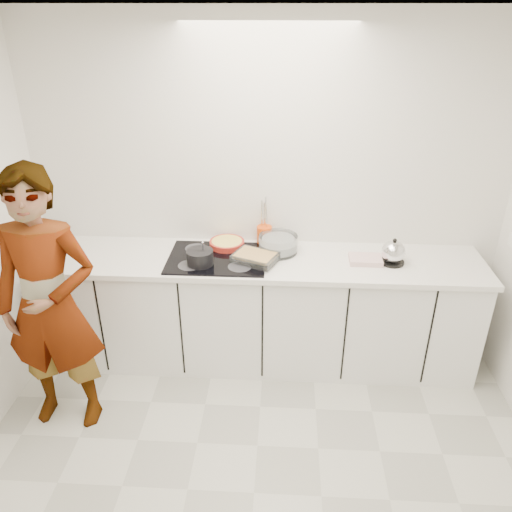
# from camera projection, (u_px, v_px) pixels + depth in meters

# --- Properties ---
(floor) EXTENTS (3.60, 3.20, 0.00)m
(floor) POSITION_uv_depth(u_px,v_px,m) (254.00, 493.00, 2.97)
(floor) COLOR beige
(floor) RESTS_ON ground
(ceiling) EXTENTS (3.60, 3.20, 0.00)m
(ceiling) POSITION_uv_depth(u_px,v_px,m) (253.00, 5.00, 1.79)
(ceiling) COLOR white
(ceiling) RESTS_ON wall_back
(wall_back) EXTENTS (3.60, 0.00, 2.60)m
(wall_back) POSITION_uv_depth(u_px,v_px,m) (267.00, 194.00, 3.80)
(wall_back) COLOR silver
(wall_back) RESTS_ON ground
(base_cabinets) EXTENTS (3.20, 0.58, 0.87)m
(base_cabinets) POSITION_uv_depth(u_px,v_px,m) (264.00, 313.00, 3.91)
(base_cabinets) COLOR white
(base_cabinets) RESTS_ON floor
(countertop) EXTENTS (3.24, 0.64, 0.04)m
(countertop) POSITION_uv_depth(u_px,v_px,m) (265.00, 261.00, 3.70)
(countertop) COLOR white
(countertop) RESTS_ON base_cabinets
(hob) EXTENTS (0.72, 0.54, 0.01)m
(hob) POSITION_uv_depth(u_px,v_px,m) (217.00, 258.00, 3.69)
(hob) COLOR black
(hob) RESTS_ON countertop
(tart_dish) EXTENTS (0.29, 0.29, 0.04)m
(tart_dish) POSITION_uv_depth(u_px,v_px,m) (227.00, 243.00, 3.84)
(tart_dish) COLOR #B1291D
(tart_dish) RESTS_ON hob
(saucepan) EXTENTS (0.20, 0.20, 0.18)m
(saucepan) POSITION_uv_depth(u_px,v_px,m) (200.00, 257.00, 3.57)
(saucepan) COLOR black
(saucepan) RESTS_ON hob
(baking_dish) EXTENTS (0.37, 0.32, 0.06)m
(baking_dish) POSITION_uv_depth(u_px,v_px,m) (255.00, 257.00, 3.62)
(baking_dish) COLOR silver
(baking_dish) RESTS_ON hob
(mixing_bowl) EXTENTS (0.30, 0.30, 0.14)m
(mixing_bowl) POSITION_uv_depth(u_px,v_px,m) (278.00, 244.00, 3.77)
(mixing_bowl) COLOR silver
(mixing_bowl) RESTS_ON countertop
(tea_towel) EXTENTS (0.24, 0.18, 0.04)m
(tea_towel) POSITION_uv_depth(u_px,v_px,m) (365.00, 260.00, 3.64)
(tea_towel) COLOR white
(tea_towel) RESTS_ON countertop
(kettle) EXTENTS (0.22, 0.22, 0.20)m
(kettle) POSITION_uv_depth(u_px,v_px,m) (393.00, 253.00, 3.60)
(kettle) COLOR black
(kettle) RESTS_ON countertop
(utensil_crock) EXTENTS (0.15, 0.15, 0.15)m
(utensil_crock) POSITION_uv_depth(u_px,v_px,m) (264.00, 235.00, 3.89)
(utensil_crock) COLOR #E2470A
(utensil_crock) RESTS_ON countertop
(cook) EXTENTS (0.66, 0.43, 1.81)m
(cook) POSITION_uv_depth(u_px,v_px,m) (50.00, 305.00, 3.14)
(cook) COLOR white
(cook) RESTS_ON floor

